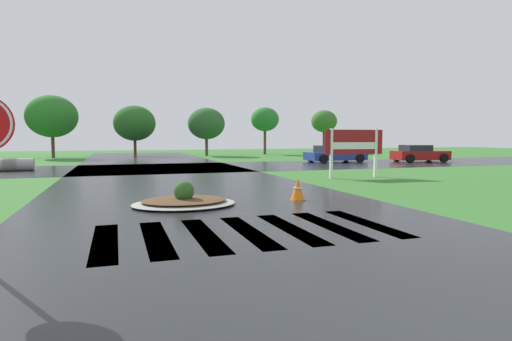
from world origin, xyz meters
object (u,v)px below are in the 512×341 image
object	(u,v)px
median_island	(184,201)
traffic_cone	(298,189)
estate_billboard	(354,144)
drainage_pipe_stack	(2,165)
car_white_sedan	(334,154)
car_silver_hatch	(419,154)

from	to	relation	value
median_island	traffic_cone	world-z (taller)	median_island
estate_billboard	drainage_pipe_stack	xyz separation A→B (m)	(-16.38, 9.13, -1.18)
estate_billboard	traffic_cone	size ratio (longest dim) A/B	4.34
car_white_sedan	car_silver_hatch	world-z (taller)	car_silver_hatch
estate_billboard	drainage_pipe_stack	bearing A→B (deg)	-25.25
car_silver_hatch	drainage_pipe_stack	xyz separation A→B (m)	(-27.61, -0.11, -0.25)
estate_billboard	traffic_cone	world-z (taller)	estate_billboard
estate_billboard	drainage_pipe_stack	distance (m)	18.79
car_white_sedan	estate_billboard	bearing A→B (deg)	-116.03
car_silver_hatch	traffic_cone	distance (m)	22.22
traffic_cone	car_white_sedan	bearing A→B (deg)	58.06
estate_billboard	median_island	size ratio (longest dim) A/B	1.02
estate_billboard	traffic_cone	bearing A→B (deg)	50.54
car_white_sedan	car_silver_hatch	xyz separation A→B (m)	(6.20, -1.72, 0.01)
median_island	car_silver_hatch	world-z (taller)	car_silver_hatch
median_island	traffic_cone	xyz separation A→B (m)	(3.39, -0.04, 0.19)
median_island	car_white_sedan	size ratio (longest dim) A/B	0.63
estate_billboard	median_island	distance (m)	10.41
car_white_sedan	drainage_pipe_stack	size ratio (longest dim) A/B	1.40
drainage_pipe_stack	traffic_cone	size ratio (longest dim) A/B	4.82
car_white_sedan	traffic_cone	bearing A→B (deg)	-123.30
car_silver_hatch	estate_billboard	bearing A→B (deg)	-132.69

